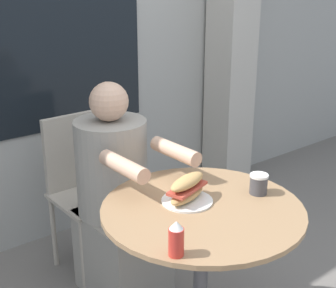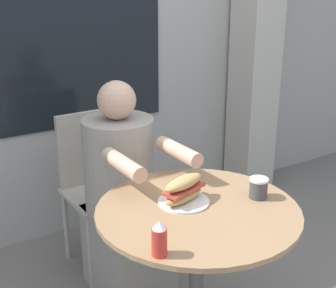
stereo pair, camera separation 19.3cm
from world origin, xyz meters
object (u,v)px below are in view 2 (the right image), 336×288
at_px(sandwich_on_plate, 184,191).
at_px(diner_chair, 95,175).
at_px(seated_diner, 124,206).
at_px(condiment_bottle, 159,239).
at_px(drink_cup, 258,188).
at_px(cafe_table, 197,249).

bearing_deg(sandwich_on_plate, diner_chair, 90.85).
xyz_separation_m(seated_diner, condiment_bottle, (-0.27, -0.79, 0.30)).
distance_m(drink_cup, condiment_bottle, 0.58).
bearing_deg(diner_chair, sandwich_on_plate, 89.53).
height_order(drink_cup, condiment_bottle, condiment_bottle).
distance_m(seated_diner, condiment_bottle, 0.88).
bearing_deg(diner_chair, drink_cup, 105.24).
bearing_deg(diner_chair, seated_diner, 89.17).
bearing_deg(cafe_table, condiment_bottle, -146.26).
bearing_deg(drink_cup, sandwich_on_plate, 156.11).
bearing_deg(drink_cup, seated_diner, 114.45).
bearing_deg(seated_diner, condiment_bottle, 69.97).
height_order(seated_diner, sandwich_on_plate, seated_diner).
distance_m(cafe_table, sandwich_on_plate, 0.25).
height_order(diner_chair, sandwich_on_plate, diner_chair).
relative_size(diner_chair, seated_diner, 0.78).
relative_size(diner_chair, condiment_bottle, 7.00).
bearing_deg(condiment_bottle, sandwich_on_plate, 44.20).
height_order(seated_diner, condiment_bottle, seated_diner).
height_order(diner_chair, drink_cup, diner_chair).
bearing_deg(condiment_bottle, drink_cup, 14.40).
distance_m(diner_chair, seated_diner, 0.35).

